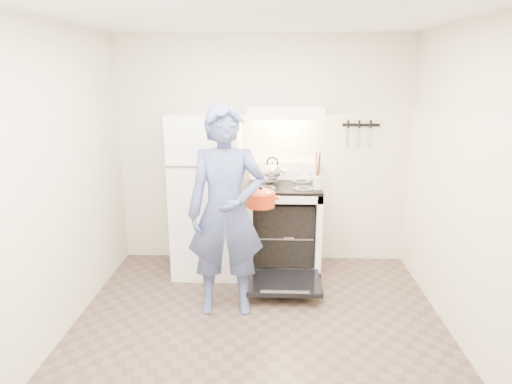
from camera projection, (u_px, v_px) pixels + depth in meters
floor at (257, 346)px, 3.61m from camera, size 3.60×3.60×0.00m
back_wall at (263, 152)px, 5.03m from camera, size 3.20×0.02×2.50m
refrigerator at (208, 194)px, 4.82m from camera, size 0.70×0.70×1.70m
stove_body at (284, 229)px, 4.91m from camera, size 0.76×0.65×0.92m
cooktop at (284, 187)px, 4.79m from camera, size 0.76×0.65×0.03m
backsplash at (284, 170)px, 5.03m from camera, size 0.76×0.07×0.20m
oven_door at (284, 283)px, 4.42m from camera, size 0.70×0.54×0.04m
oven_rack at (284, 231)px, 4.91m from camera, size 0.60×0.52×0.01m
range_hood at (285, 111)px, 4.66m from camera, size 0.76×0.50×0.12m
knife_strip at (361, 125)px, 4.90m from camera, size 0.40×0.02×0.03m
pizza_stone at (288, 232)px, 4.84m from camera, size 0.36×0.36×0.02m
tea_kettle at (272, 170)px, 4.82m from camera, size 0.24×0.19×0.29m
utensil_jar at (318, 183)px, 4.50m from camera, size 0.10×0.10×0.13m
person at (226, 212)px, 3.94m from camera, size 0.71×0.50×1.85m
dutch_oven at (260, 200)px, 4.23m from camera, size 0.34×0.27×0.23m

